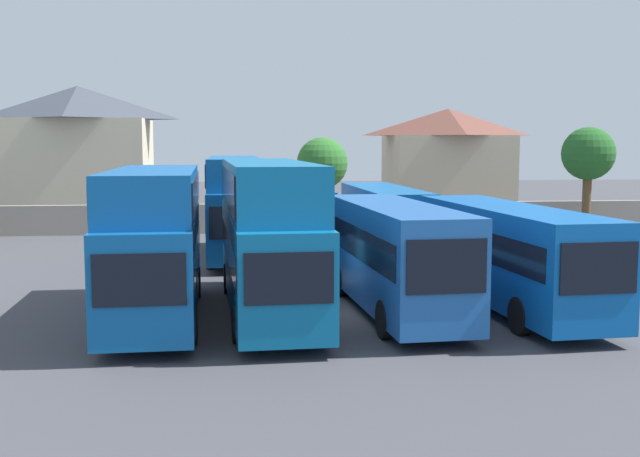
% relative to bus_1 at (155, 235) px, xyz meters
% --- Properties ---
extents(ground, '(140.00, 140.00, 0.00)m').
position_rel_bus_1_xyz_m(ground, '(5.53, 18.07, -2.65)').
color(ground, '#424247').
extents(depot_boundary_wall, '(56.00, 0.50, 1.80)m').
position_rel_bus_1_xyz_m(depot_boundary_wall, '(5.53, 23.41, -1.75)').
color(depot_boundary_wall, gray).
rests_on(depot_boundary_wall, ground).
extents(bus_1, '(2.90, 10.59, 4.70)m').
position_rel_bus_1_xyz_m(bus_1, '(0.00, 0.00, 0.00)').
color(bus_1, '#0D539A').
rests_on(bus_1, ground).
extents(bus_2, '(3.06, 11.84, 4.91)m').
position_rel_bus_1_xyz_m(bus_2, '(3.55, 0.47, 0.11)').
color(bus_2, '#0B6096').
rests_on(bus_2, ground).
extents(bus_3, '(3.04, 10.34, 3.55)m').
position_rel_bus_1_xyz_m(bus_3, '(7.61, -0.06, -0.63)').
color(bus_3, '#1C57A4').
rests_on(bus_3, ground).
extents(bus_4, '(3.26, 11.62, 3.42)m').
position_rel_bus_1_xyz_m(bus_4, '(11.54, 0.36, -0.70)').
color(bus_4, '#0B54A6').
rests_on(bus_4, ground).
extents(bus_5, '(2.54, 11.13, 4.83)m').
position_rel_bus_1_xyz_m(bus_5, '(2.49, 13.22, 0.07)').
color(bus_5, '#105699').
rests_on(bus_5, ground).
extents(bus_6, '(2.90, 10.30, 3.41)m').
position_rel_bus_1_xyz_m(bus_6, '(5.84, 13.23, -0.70)').
color(bus_6, '#1756A3').
rests_on(bus_6, ground).
extents(bus_7, '(2.85, 10.85, 3.30)m').
position_rel_bus_1_xyz_m(bus_7, '(9.92, 13.53, -0.76)').
color(bus_7, '#0C59A2').
rests_on(bus_7, ground).
extents(house_terrace_left, '(10.19, 7.72, 9.55)m').
position_rel_bus_1_xyz_m(house_terrace_left, '(-8.47, 32.99, 2.21)').
color(house_terrace_left, beige).
rests_on(house_terrace_left, ground).
extents(house_terrace_centre, '(9.40, 7.04, 8.12)m').
position_rel_bus_1_xyz_m(house_terrace_centre, '(18.82, 33.97, 1.48)').
color(house_terrace_centre, '#C6B293').
rests_on(house_terrace_centre, ground).
extents(tree_left_of_lot, '(3.26, 3.26, 6.50)m').
position_rel_bus_1_xyz_m(tree_left_of_lot, '(24.19, 21.41, 2.13)').
color(tree_left_of_lot, brown).
rests_on(tree_left_of_lot, ground).
extents(tree_right_of_lot, '(3.34, 3.34, 5.89)m').
position_rel_bus_1_xyz_m(tree_right_of_lot, '(8.23, 25.91, 1.51)').
color(tree_right_of_lot, brown).
rests_on(tree_right_of_lot, ground).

